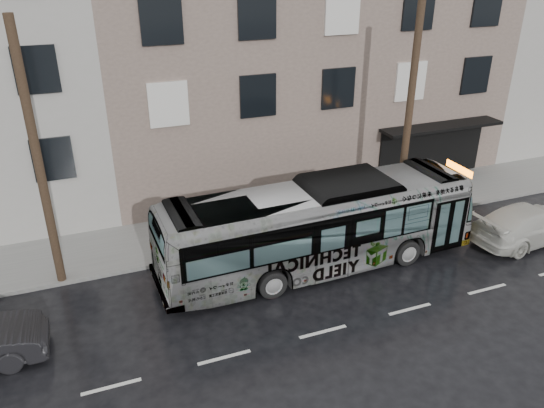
{
  "coord_description": "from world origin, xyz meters",
  "views": [
    {
      "loc": [
        -6.23,
        -14.21,
        10.73
      ],
      "look_at": [
        0.23,
        2.5,
        2.15
      ],
      "focal_mm": 35.0,
      "sensor_mm": 36.0,
      "label": 1
    }
  ],
  "objects": [
    {
      "name": "utility_pole_front",
      "position": [
        6.5,
        3.3,
        4.65
      ],
      "size": [
        0.3,
        0.3,
        9.0
      ],
      "primitive_type": "cylinder",
      "color": "#413120",
      "rests_on": "sidewalk"
    },
    {
      "name": "sidewalk",
      "position": [
        0.0,
        4.9,
        0.07
      ],
      "size": [
        90.0,
        3.6,
        0.15
      ],
      "primitive_type": "cube",
      "color": "gray",
      "rests_on": "ground"
    },
    {
      "name": "ground",
      "position": [
        0.0,
        0.0,
        0.0
      ],
      "size": [
        120.0,
        120.0,
        0.0
      ],
      "primitive_type": "plane",
      "color": "black",
      "rests_on": "ground"
    },
    {
      "name": "bus",
      "position": [
        1.48,
        1.08,
        1.67
      ],
      "size": [
        12.04,
        3.09,
        3.34
      ],
      "primitive_type": "imported",
      "rotation": [
        0.0,
        0.0,
        1.59
      ],
      "color": "#B2B2B2",
      "rests_on": "ground"
    },
    {
      "name": "white_sedan",
      "position": [
        10.35,
        -0.22,
        0.75
      ],
      "size": [
        5.36,
        2.6,
        1.5
      ],
      "primitive_type": "imported",
      "rotation": [
        0.0,
        0.0,
        1.67
      ],
      "color": "silver",
      "rests_on": "ground"
    },
    {
      "name": "utility_pole_rear",
      "position": [
        -7.5,
        3.3,
        4.65
      ],
      "size": [
        0.3,
        0.3,
        9.0
      ],
      "primitive_type": "cylinder",
      "color": "#413120",
      "rests_on": "sidewalk"
    },
    {
      "name": "building_taupe",
      "position": [
        5.0,
        12.7,
        5.5
      ],
      "size": [
        20.0,
        12.0,
        11.0
      ],
      "primitive_type": "cube",
      "color": "gray",
      "rests_on": "ground"
    },
    {
      "name": "sign_post",
      "position": [
        7.6,
        3.3,
        1.35
      ],
      "size": [
        0.06,
        0.06,
        2.4
      ],
      "primitive_type": "cylinder",
      "color": "slate",
      "rests_on": "sidewalk"
    }
  ]
}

